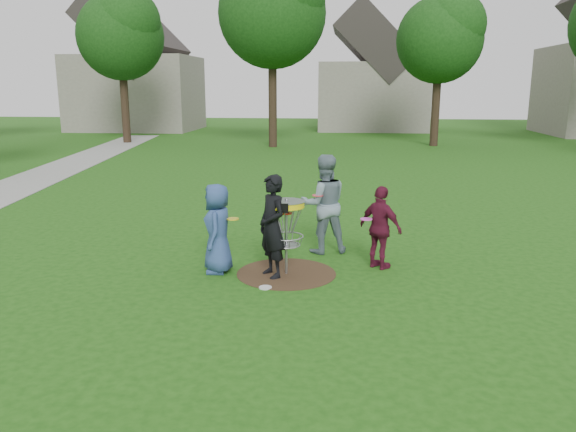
# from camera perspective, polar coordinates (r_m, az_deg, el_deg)

# --- Properties ---
(ground) EXTENTS (100.00, 100.00, 0.00)m
(ground) POSITION_cam_1_polar(r_m,az_deg,el_deg) (10.21, -0.17, -5.86)
(ground) COLOR #19470F
(ground) RESTS_ON ground
(dirt_patch) EXTENTS (1.80, 1.80, 0.01)m
(dirt_patch) POSITION_cam_1_polar(r_m,az_deg,el_deg) (10.21, -0.17, -5.84)
(dirt_patch) COLOR #47331E
(dirt_patch) RESTS_ON ground
(concrete_path) EXTENTS (7.75, 39.92, 0.02)m
(concrete_path) POSITION_cam_1_polar(r_m,az_deg,el_deg) (21.02, -25.89, 2.72)
(concrete_path) COLOR #9E9E99
(concrete_path) RESTS_ON ground
(player_blue) EXTENTS (0.59, 0.84, 1.63)m
(player_blue) POSITION_cam_1_polar(r_m,az_deg,el_deg) (10.16, -7.16, -1.27)
(player_blue) COLOR navy
(player_blue) RESTS_ON ground
(player_black) EXTENTS (0.75, 0.80, 1.83)m
(player_black) POSITION_cam_1_polar(r_m,az_deg,el_deg) (9.82, -1.62, -1.06)
(player_black) COLOR black
(player_black) RESTS_ON ground
(player_grey) EXTENTS (1.14, 0.99, 2.00)m
(player_grey) POSITION_cam_1_polar(r_m,az_deg,el_deg) (11.28, 3.65, 1.22)
(player_grey) COLOR slate
(player_grey) RESTS_ON ground
(player_maroon) EXTENTS (0.94, 0.88, 1.55)m
(player_maroon) POSITION_cam_1_polar(r_m,az_deg,el_deg) (10.43, 9.39, -1.18)
(player_maroon) COLOR #59142A
(player_maroon) RESTS_ON ground
(disc_on_grass) EXTENTS (0.22, 0.22, 0.02)m
(disc_on_grass) POSITION_cam_1_polar(r_m,az_deg,el_deg) (9.50, -2.31, -7.27)
(disc_on_grass) COLOR silver
(disc_on_grass) RESTS_ON ground
(disc_golf_basket) EXTENTS (0.66, 0.67, 1.38)m
(disc_golf_basket) POSITION_cam_1_polar(r_m,az_deg,el_deg) (9.92, -0.18, -0.28)
(disc_golf_basket) COLOR #9EA0A5
(disc_golf_basket) RESTS_ON ground
(held_discs) EXTENTS (2.60, 1.41, 0.29)m
(held_discs) POSITION_cam_1_polar(r_m,az_deg,el_deg) (10.27, 1.38, 0.48)
(held_discs) COLOR gold
(held_discs) RESTS_ON ground
(tree_row) EXTENTS (51.20, 17.42, 9.90)m
(tree_row) POSITION_cam_1_polar(r_m,az_deg,el_deg) (30.42, 4.97, 18.49)
(tree_row) COLOR #38281C
(tree_row) RESTS_ON ground
(house_row) EXTENTS (44.50, 10.65, 11.62)m
(house_row) POSITION_cam_1_polar(r_m,az_deg,el_deg) (42.84, 11.19, 13.94)
(house_row) COLOR gray
(house_row) RESTS_ON ground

